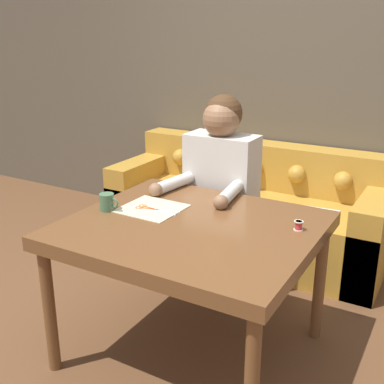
% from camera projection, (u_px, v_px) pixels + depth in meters
% --- Properties ---
extents(ground_plane, '(16.00, 16.00, 0.00)m').
position_uv_depth(ground_plane, '(178.00, 347.00, 2.58)').
color(ground_plane, brown).
extents(wall_back, '(8.00, 0.06, 2.60)m').
position_uv_depth(wall_back, '(298.00, 74.00, 3.60)').
color(wall_back, brown).
rests_on(wall_back, ground_plane).
extents(dining_table, '(1.18, 1.04, 0.73)m').
position_uv_depth(dining_table, '(192.00, 237.00, 2.34)').
color(dining_table, brown).
rests_on(dining_table, ground_plane).
extents(couch, '(2.06, 0.79, 0.79)m').
position_uv_depth(couch, '(247.00, 211.00, 3.68)').
color(couch, '#B7842D').
rests_on(couch, ground_plane).
extents(person, '(0.49, 0.60, 1.26)m').
position_uv_depth(person, '(220.00, 194.00, 2.97)').
color(person, '#33281E').
rests_on(person, ground_plane).
extents(pattern_paper_main, '(0.31, 0.30, 0.00)m').
position_uv_depth(pattern_paper_main, '(152.00, 208.00, 2.51)').
color(pattern_paper_main, beige).
rests_on(pattern_paper_main, dining_table).
extents(scissors, '(0.24, 0.08, 0.01)m').
position_uv_depth(scissors, '(150.00, 209.00, 2.50)').
color(scissors, silver).
rests_on(scissors, dining_table).
extents(mug, '(0.11, 0.08, 0.09)m').
position_uv_depth(mug, '(107.00, 202.00, 2.48)').
color(mug, '#47704C').
rests_on(mug, dining_table).
extents(thread_spool, '(0.04, 0.04, 0.05)m').
position_uv_depth(thread_spool, '(299.00, 226.00, 2.24)').
color(thread_spool, red).
rests_on(thread_spool, dining_table).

